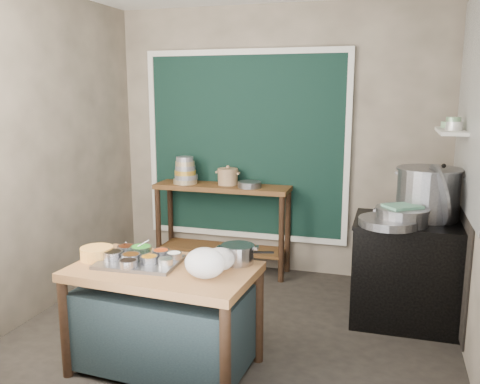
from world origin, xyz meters
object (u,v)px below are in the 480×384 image
(saucepan, at_px, (238,254))
(ceramic_crock, at_px, (228,178))
(utensil_cup, at_px, (189,180))
(steamer, at_px, (402,216))
(stock_pot, at_px, (428,193))
(yellow_basin, at_px, (97,253))
(stove_block, at_px, (408,273))
(prep_table, at_px, (164,319))
(condiment_tray, at_px, (139,262))
(back_counter, at_px, (223,228))

(saucepan, relative_size, ceramic_crock, 1.06)
(utensil_cup, height_order, steamer, utensil_cup)
(ceramic_crock, height_order, stock_pot, stock_pot)
(yellow_basin, height_order, ceramic_crock, ceramic_crock)
(stock_pot, bearing_deg, stove_block, -132.74)
(ceramic_crock, height_order, steamer, ceramic_crock)
(utensil_cup, relative_size, ceramic_crock, 0.57)
(saucepan, relative_size, steamer, 0.56)
(prep_table, relative_size, ceramic_crock, 5.47)
(stove_block, height_order, condiment_tray, stove_block)
(back_counter, distance_m, stove_block, 2.04)
(condiment_tray, xyz_separation_m, saucepan, (0.65, 0.21, 0.05))
(stove_block, xyz_separation_m, stock_pot, (0.12, 0.13, 0.67))
(back_counter, xyz_separation_m, stock_pot, (2.02, -0.60, 0.62))
(prep_table, xyz_separation_m, back_counter, (-0.26, 2.03, 0.10))
(condiment_tray, height_order, yellow_basin, yellow_basin)
(prep_table, height_order, stove_block, stove_block)
(back_counter, bearing_deg, prep_table, -82.79)
(yellow_basin, height_order, steamer, steamer)
(back_counter, distance_m, condiment_tray, 2.03)
(condiment_tray, xyz_separation_m, stock_pot, (1.95, 1.40, 0.33))
(condiment_tray, bearing_deg, stock_pot, 35.74)
(condiment_tray, height_order, stock_pot, stock_pot)
(prep_table, relative_size, utensil_cup, 9.55)
(prep_table, bearing_deg, back_counter, 100.70)
(yellow_basin, xyz_separation_m, stock_pot, (2.28, 1.40, 0.30))
(condiment_tray, distance_m, steamer, 2.08)
(utensil_cup, height_order, stock_pot, stock_pot)
(back_counter, relative_size, steamer, 3.37)
(prep_table, relative_size, stove_block, 1.39)
(stock_pot, bearing_deg, ceramic_crock, 162.11)
(steamer, bearing_deg, back_counter, 153.95)
(back_counter, height_order, ceramic_crock, ceramic_crock)
(saucepan, distance_m, stock_pot, 1.78)
(utensil_cup, xyz_separation_m, steamer, (2.19, -0.87, -0.04))
(stove_block, relative_size, steamer, 2.09)
(back_counter, distance_m, stock_pot, 2.19)
(condiment_tray, distance_m, saucepan, 0.69)
(back_counter, height_order, utensil_cup, utensil_cup)
(prep_table, bearing_deg, yellow_basin, -179.01)
(yellow_basin, height_order, stock_pot, stock_pot)
(saucepan, distance_m, utensil_cup, 2.10)
(stove_block, distance_m, utensil_cup, 2.45)
(stove_block, distance_m, ceramic_crock, 2.09)
(prep_table, height_order, utensil_cup, utensil_cup)
(stove_block, relative_size, saucepan, 3.73)
(prep_table, xyz_separation_m, ceramic_crock, (-0.20, 2.06, 0.65))
(condiment_tray, height_order, utensil_cup, utensil_cup)
(back_counter, bearing_deg, ceramic_crock, 31.83)
(prep_table, xyz_separation_m, utensil_cup, (-0.63, 2.01, 0.61))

